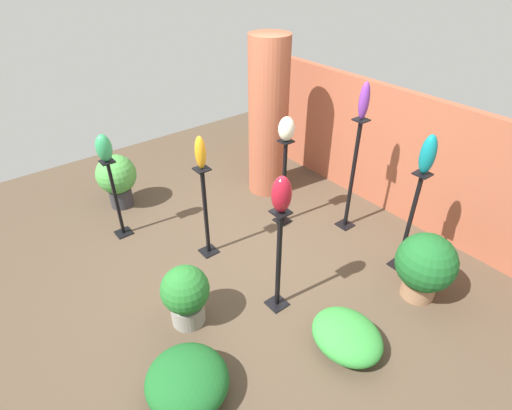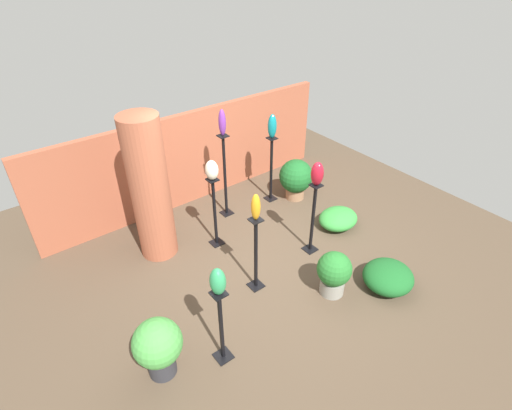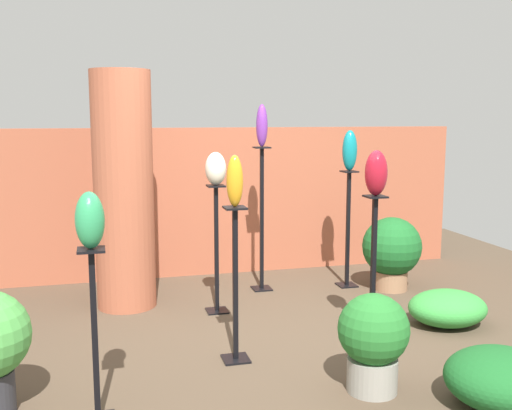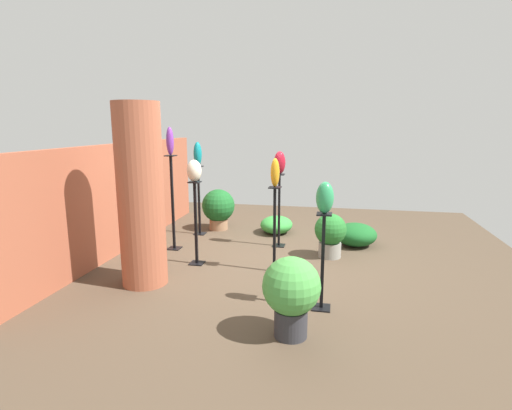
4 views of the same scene
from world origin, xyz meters
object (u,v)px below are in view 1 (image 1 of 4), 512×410
object	(u,v)px
art_vase_ivory	(287,129)
pedestal_amber	(206,216)
art_vase_ruby	(282,194)
art_vase_teal	(428,154)
pedestal_ivory	(284,187)
potted_plant_walkway_edge	(186,294)
brick_pillar	(268,119)
art_vase_violet	(364,101)
pedestal_ruby	(278,265)
pedestal_teal	(409,227)
art_vase_amber	(200,153)
potted_plant_mid_right	(425,265)
pedestal_violet	(352,180)
art_vase_jade	(104,148)
potted_plant_front_right	(117,178)
pedestal_jade	(117,202)

from	to	relation	value
art_vase_ivory	pedestal_amber	bearing A→B (deg)	-94.08
pedestal_amber	art_vase_ruby	distance (m)	1.46
art_vase_teal	art_vase_ruby	xyz separation A→B (m)	(-0.44, -1.54, -0.08)
pedestal_ivory	potted_plant_walkway_edge	distance (m)	2.02
pedestal_amber	brick_pillar	bearing A→B (deg)	115.25
art_vase_violet	pedestal_ruby	bearing A→B (deg)	-73.49
pedestal_teal	art_vase_amber	world-z (taller)	art_vase_amber
art_vase_amber	art_vase_ruby	size ratio (longest dim) A/B	1.05
pedestal_amber	pedestal_ivory	world-z (taller)	pedestal_ivory
pedestal_amber	potted_plant_mid_right	xyz separation A→B (m)	(2.02, 1.40, -0.11)
pedestal_ruby	art_vase_violet	bearing A→B (deg)	106.51
brick_pillar	art_vase_ruby	world-z (taller)	brick_pillar
pedestal_ivory	pedestal_violet	distance (m)	0.87
brick_pillar	pedestal_ivory	bearing A→B (deg)	-26.20
art_vase_amber	art_vase_ruby	distance (m)	1.18
pedestal_ruby	brick_pillar	bearing A→B (deg)	142.82
pedestal_violet	art_vase_amber	distance (m)	2.00
art_vase_ruby	potted_plant_walkway_edge	size ratio (longest dim) A/B	0.54
art_vase_jade	potted_plant_mid_right	xyz separation A→B (m)	(3.04, 2.08, -0.81)
potted_plant_front_right	pedestal_amber	bearing A→B (deg)	14.03
pedestal_amber	art_vase_ruby	size ratio (longest dim) A/B	3.25
art_vase_jade	potted_plant_walkway_edge	distance (m)	1.99
pedestal_ivory	pedestal_violet	bearing A→B (deg)	44.90
pedestal_amber	potted_plant_walkway_edge	size ratio (longest dim) A/B	1.75
pedestal_jade	pedestal_violet	bearing A→B (deg)	55.04
potted_plant_front_right	pedestal_violet	bearing A→B (deg)	42.65
pedestal_ivory	art_vase_amber	xyz separation A→B (m)	(-0.08, -1.15, 0.82)
art_vase_jade	potted_plant_walkway_edge	size ratio (longest dim) A/B	0.50
brick_pillar	pedestal_violet	distance (m)	1.50
brick_pillar	pedestal_jade	size ratio (longest dim) A/B	2.10
brick_pillar	potted_plant_walkway_edge	xyz separation A→B (m)	(1.51, -2.29, -0.76)
pedestal_violet	art_vase_amber	xyz separation A→B (m)	(-0.69, -1.75, 0.67)
pedestal_teal	art_vase_violet	size ratio (longest dim) A/B	2.89
pedestal_ivory	potted_plant_front_right	world-z (taller)	pedestal_ivory
pedestal_amber	art_vase_violet	bearing A→B (deg)	68.62
art_vase_violet	art_vase_ruby	bearing A→B (deg)	-73.49
art_vase_jade	art_vase_violet	bearing A→B (deg)	55.04
pedestal_violet	art_vase_violet	world-z (taller)	art_vase_violet
brick_pillar	art_vase_ivory	distance (m)	0.94
brick_pillar	pedestal_amber	bearing A→B (deg)	-64.75
art_vase_amber	art_vase_jade	bearing A→B (deg)	-146.14
art_vase_ivory	art_vase_violet	xyz separation A→B (m)	(0.60, 0.60, 0.38)
brick_pillar	art_vase_violet	size ratio (longest dim) A/B	5.19
pedestal_violet	art_vase_violet	distance (m)	1.03
pedestal_ruby	pedestal_violet	xyz separation A→B (m)	(-0.49, 1.65, 0.15)
brick_pillar	pedestal_amber	size ratio (longest dim) A/B	1.92
brick_pillar	art_vase_violet	distance (m)	1.56
art_vase_jade	potted_plant_walkway_edge	bearing A→B (deg)	-1.82
pedestal_ruby	art_vase_teal	world-z (taller)	art_vase_teal
pedestal_teal	potted_plant_front_right	bearing A→B (deg)	-147.95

